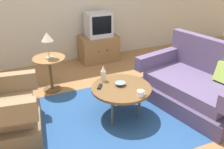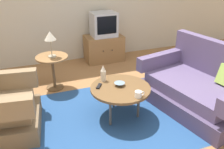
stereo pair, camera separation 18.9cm
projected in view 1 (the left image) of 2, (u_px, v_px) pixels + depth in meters
The scene contains 13 objects.
ground_plane at pixel (120, 121), 3.49m from camera, with size 16.00×16.00×0.00m, color olive.
area_rug at pixel (121, 115), 3.61m from camera, with size 2.59×1.96×0.00m, color navy.
armchair at pixel (1, 113), 3.09m from camera, with size 0.92×1.00×0.95m.
couch at pixel (197, 86), 3.79m from camera, with size 1.31×1.78×0.95m.
coffee_table at pixel (121, 89), 3.42m from camera, with size 0.83×0.83×0.46m.
side_table at pixel (50, 67), 4.11m from camera, with size 0.53×0.53×0.59m.
tv_stand at pixel (99, 48), 5.38m from camera, with size 0.80×0.50×0.55m.
television at pixel (98, 24), 5.15m from camera, with size 0.51×0.42×0.50m.
table_lamp at pixel (47, 38), 3.88m from camera, with size 0.19×0.19×0.43m.
vase at pixel (103, 74), 3.53m from camera, with size 0.08×0.08×0.24m.
mug at pixel (141, 93), 3.17m from camera, with size 0.13×0.09×0.08m.
bowl at pixel (120, 84), 3.44m from camera, with size 0.15×0.15×0.04m.
tv_remote_dark at pixel (100, 86), 3.40m from camera, with size 0.12×0.14×0.02m.
Camera 1 is at (-1.26, -2.58, 2.09)m, focal length 39.94 mm.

